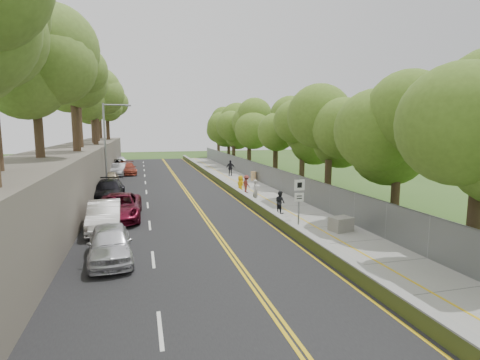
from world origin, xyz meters
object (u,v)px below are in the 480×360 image
Objects in this scene: concrete_block at (341,224)px; painter_0 at (240,185)px; construction_barrel at (254,176)px; car_1 at (105,216)px; car_0 at (110,243)px; person_far at (230,168)px; signpost at (299,196)px; streetlight at (108,140)px; car_2 at (119,207)px.

concrete_block is 13.03m from painter_0.
car_1 is (-13.97, -16.91, 0.31)m from construction_barrel.
car_0 reaches higher than concrete_block.
concrete_block is at bearing -17.51° from car_1.
concrete_block is 0.63× the size of person_far.
signpost is 1.91× the size of painter_0.
streetlight is 1.61× the size of car_1.
streetlight is 2.58× the size of signpost.
car_1 reaches higher than painter_0.
construction_barrel is 0.53× the size of person_far.
car_1 is 13.89m from painter_0.
car_0 is 17.40m from painter_0.
person_far is at bearing 58.03° from car_1.
streetlight is 22.98m from concrete_block.
car_0 is at bearing -165.44° from signpost.
painter_0 is at bearing 91.46° from signpost.
painter_0 is (11.21, -5.21, -3.78)m from streetlight.
construction_barrel is 25.83m from car_0.
car_2 reaches higher than concrete_block.
signpost is 10.45m from car_0.
car_1 is 2.52m from car_2.
concrete_block is 13.38m from car_1.
car_1 is at bearing 92.75° from car_0.
signpost is 11.31m from car_2.
car_1 is at bearing -104.31° from car_2.
streetlight reaches higher than concrete_block.
streetlight is 8.05× the size of construction_barrel.
construction_barrel is at bearing -47.95° from painter_0.
signpost is 1.67× the size of person_far.
car_1 is 0.87× the size of car_2.
streetlight is 15.52m from construction_barrel.
painter_0 is (-2.45, 12.79, 0.42)m from concrete_block.
car_1 is (0.79, -14.39, -3.78)m from streetlight.
car_2 is 22.44m from person_far.
car_2 reaches higher than construction_barrel.
streetlight reaches higher than car_0.
signpost is at bearing -15.60° from car_1.
car_2 is 11.86m from painter_0.
concrete_block is 25.13m from person_far.
car_2 is at bearing 85.41° from car_0.
painter_0 is at bearing 93.26° from person_far.
signpost reaches higher than car_0.
car_2 is at bearing -83.03° from streetlight.
car_1 is 2.67× the size of person_far.
signpost is 0.54× the size of car_2.
concrete_block is at bearing -52.80° from streetlight.
person_far is at bearing 59.45° from car_2.
construction_barrel is at bearing 48.62° from car_2.
person_far is at bearing 108.06° from construction_barrel.
car_1 is at bearing -129.57° from construction_barrel.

